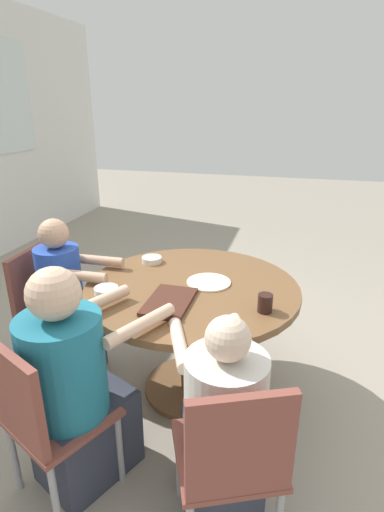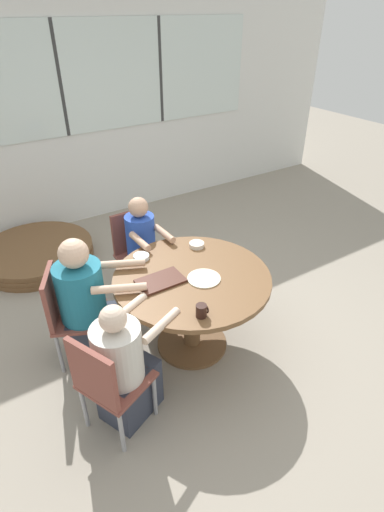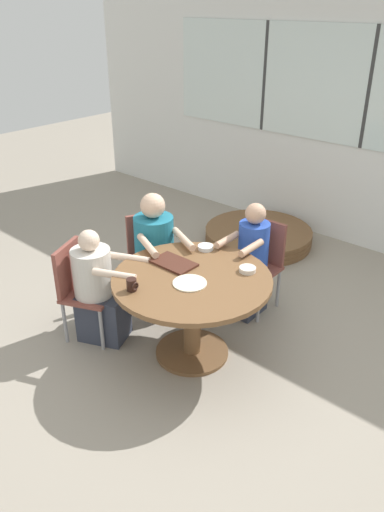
# 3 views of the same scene
# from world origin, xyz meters

# --- Properties ---
(ground_plane) EXTENTS (16.00, 16.00, 0.00)m
(ground_plane) POSITION_xyz_m (0.00, 0.00, 0.00)
(ground_plane) COLOR gray
(wall_back_with_windows) EXTENTS (8.40, 0.08, 2.80)m
(wall_back_with_windows) POSITION_xyz_m (0.00, 2.84, 1.43)
(wall_back_with_windows) COLOR silver
(wall_back_with_windows) RESTS_ON ground_plane
(dining_table) EXTENTS (1.23, 1.23, 0.73)m
(dining_table) POSITION_xyz_m (0.00, 0.00, 0.56)
(dining_table) COLOR brown
(dining_table) RESTS_ON ground_plane
(chair_for_woman_green_shirt) EXTENTS (0.53, 0.53, 0.84)m
(chair_for_woman_green_shirt) POSITION_xyz_m (-0.90, -0.40, 0.50)
(chair_for_woman_green_shirt) COLOR brown
(chair_for_woman_green_shirt) RESTS_ON ground_plane
(chair_for_man_blue_shirt) EXTENTS (0.41, 0.41, 0.84)m
(chair_for_man_blue_shirt) POSITION_xyz_m (-0.03, 0.99, 0.50)
(chair_for_man_blue_shirt) COLOR brown
(chair_for_man_blue_shirt) RESTS_ON ground_plane
(chair_for_man_teal_shirt) EXTENTS (0.53, 0.53, 0.84)m
(chair_for_man_teal_shirt) POSITION_xyz_m (-0.90, 0.42, 0.50)
(chair_for_man_teal_shirt) COLOR brown
(chair_for_man_teal_shirt) RESTS_ON ground_plane
(person_woman_green_shirt) EXTENTS (0.66, 0.53, 1.00)m
(person_woman_green_shirt) POSITION_xyz_m (-0.75, -0.33, 0.44)
(person_woman_green_shirt) COLOR #333847
(person_woman_green_shirt) RESTS_ON ground_plane
(person_man_blue_shirt) EXTENTS (0.31, 0.52, 1.07)m
(person_man_blue_shirt) POSITION_xyz_m (-0.02, 0.83, 0.49)
(person_man_blue_shirt) COLOR #333847
(person_man_blue_shirt) RESTS_ON ground_plane
(person_man_teal_shirt) EXTENTS (0.74, 0.59, 1.11)m
(person_man_teal_shirt) POSITION_xyz_m (-0.74, 0.35, 0.49)
(person_man_teal_shirt) COLOR #333847
(person_man_teal_shirt) RESTS_ON ground_plane
(food_tray_dark) EXTENTS (0.35, 0.22, 0.02)m
(food_tray_dark) POSITION_xyz_m (-0.24, 0.06, 0.74)
(food_tray_dark) COLOR #472319
(food_tray_dark) RESTS_ON dining_table
(coffee_mug) EXTENTS (0.08, 0.08, 0.09)m
(coffee_mug) POSITION_xyz_m (-0.20, -0.43, 0.78)
(coffee_mug) COLOR black
(coffee_mug) RESTS_ON dining_table
(bowl_white_shallow) EXTENTS (0.13, 0.13, 0.04)m
(bowl_white_shallow) POSITION_xyz_m (0.27, 0.35, 0.75)
(bowl_white_shallow) COLOR silver
(bowl_white_shallow) RESTS_ON dining_table
(bowl_cereal) EXTENTS (0.13, 0.13, 0.03)m
(bowl_cereal) POSITION_xyz_m (-0.22, 0.43, 0.75)
(bowl_cereal) COLOR silver
(bowl_cereal) RESTS_ON dining_table
(plate_tortillas) EXTENTS (0.26, 0.26, 0.01)m
(plate_tortillas) POSITION_xyz_m (0.05, -0.09, 0.73)
(plate_tortillas) COLOR beige
(plate_tortillas) RESTS_ON dining_table
(folded_table_stack) EXTENTS (1.26, 1.26, 0.18)m
(folded_table_stack) POSITION_xyz_m (-0.78, 2.09, 0.09)
(folded_table_stack) COLOR brown
(folded_table_stack) RESTS_ON ground_plane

